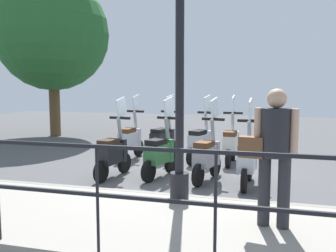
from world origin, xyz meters
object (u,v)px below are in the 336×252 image
object	(u,v)px
lamp_post_near	(180,65)
scooter_near_3	(113,153)
scooter_far_2	(163,140)
pedestrian_with_bag	(273,147)
scooter_far_3	(130,139)
scooter_near_1	(207,155)
tree_large	(52,34)
scooter_far_0	(231,143)
scooter_near_2	(160,153)
scooter_far_1	(201,142)
scooter_near_0	(247,159)

from	to	relation	value
lamp_post_near	scooter_near_3	distance (m)	2.73
scooter_far_2	pedestrian_with_bag	bearing A→B (deg)	-132.12
scooter_far_3	scooter_near_1	bearing A→B (deg)	-118.78
tree_large	scooter_near_1	bearing A→B (deg)	-127.43
scooter_near_3	scooter_far_2	distance (m)	1.93
pedestrian_with_bag	scooter_far_0	distance (m)	4.10
lamp_post_near	scooter_near_2	bearing A→B (deg)	24.72
scooter_near_1	scooter_far_3	size ratio (longest dim) A/B	1.00
pedestrian_with_bag	scooter_near_1	xyz separation A→B (m)	(2.36, 1.14, -0.60)
tree_large	scooter_near_2	bearing A→B (deg)	-131.82
lamp_post_near	scooter_near_1	xyz separation A→B (m)	(1.70, -0.11, -1.56)
scooter_near_3	scooter_far_3	size ratio (longest dim) A/B	1.00
pedestrian_with_bag	tree_large	size ratio (longest dim) A/B	0.30
tree_large	scooter_far_1	xyz separation A→B (m)	(-3.06, -5.65, -2.97)
pedestrian_with_bag	scooter_near_0	size ratio (longest dim) A/B	1.03
pedestrian_with_bag	scooter_far_3	world-z (taller)	pedestrian_with_bag
lamp_post_near	scooter_far_3	distance (m)	4.09
pedestrian_with_bag	scooter_near_0	xyz separation A→B (m)	(2.21, 0.41, -0.60)
pedestrian_with_bag	scooter_far_1	size ratio (longest dim) A/B	1.03
tree_large	scooter_near_3	xyz separation A→B (m)	(-4.85, -4.28, -2.97)
scooter_near_0	scooter_far_3	xyz separation A→B (m)	(1.66, 2.82, 0.00)
lamp_post_near	pedestrian_with_bag	bearing A→B (deg)	-117.66
scooter_far_3	scooter_near_0	bearing A→B (deg)	-113.36
lamp_post_near	scooter_near_2	xyz separation A→B (m)	(1.74, 0.80, -1.56)
scooter_near_2	scooter_far_3	bearing A→B (deg)	53.43
pedestrian_with_bag	scooter_near_3	bearing A→B (deg)	62.98
lamp_post_near	scooter_near_3	size ratio (longest dim) A/B	2.78
scooter_far_1	scooter_far_2	world-z (taller)	same
scooter_near_0	scooter_far_3	world-z (taller)	same
pedestrian_with_bag	scooter_near_2	bearing A→B (deg)	49.92
tree_large	scooter_far_3	xyz separation A→B (m)	(-3.12, -3.97, -2.97)
tree_large	scooter_near_2	world-z (taller)	tree_large
scooter_near_0	scooter_far_3	bearing A→B (deg)	62.21
scooter_near_2	scooter_near_3	size ratio (longest dim) A/B	1.00
scooter_near_0	scooter_far_1	size ratio (longest dim) A/B	1.00
scooter_near_2	scooter_far_0	size ratio (longest dim) A/B	1.00
scooter_near_2	scooter_far_3	xyz separation A→B (m)	(1.48, 1.18, 0.00)
scooter_far_0	tree_large	bearing A→B (deg)	66.02
tree_large	scooter_far_2	xyz separation A→B (m)	(-2.98, -4.74, -2.97)
tree_large	scooter_near_1	world-z (taller)	tree_large
pedestrian_with_bag	scooter_near_2	distance (m)	3.21
scooter_near_3	scooter_far_3	world-z (taller)	same
scooter_near_3	scooter_far_1	bearing A→B (deg)	-28.78
scooter_near_0	scooter_near_1	world-z (taller)	same
lamp_post_near	scooter_far_2	xyz separation A→B (m)	(3.36, 1.21, -1.56)
scooter_near_0	scooter_far_1	distance (m)	2.07
scooter_near_0	scooter_far_0	distance (m)	1.81
pedestrian_with_bag	tree_large	bearing A→B (deg)	55.12
scooter_near_1	scooter_far_2	size ratio (longest dim) A/B	1.00
pedestrian_with_bag	scooter_far_3	size ratio (longest dim) A/B	1.03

